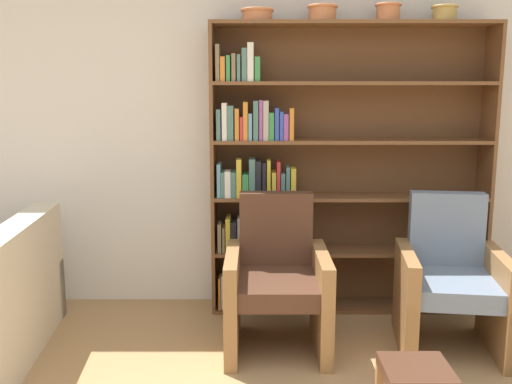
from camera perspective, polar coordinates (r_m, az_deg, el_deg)
The scene contains 9 objects.
wall_back at distance 4.29m, azimuth 1.35°, elevation 6.88°, with size 12.00×0.06×2.75m.
bookshelf at distance 4.18m, azimuth 6.22°, elevation 1.66°, with size 2.00×0.30×2.09m.
bowl_cream at distance 4.13m, azimuth -0.13°, elevation 17.35°, with size 0.23×0.23×0.09m.
bowl_copper at distance 4.15m, azimuth 6.40°, elevation 17.43°, with size 0.21×0.21×0.11m.
bowl_olive at distance 4.23m, azimuth 12.81°, elevation 17.19°, with size 0.18×0.18×0.12m.
bowl_brass at distance 4.33m, azimuth 18.07°, elevation 16.69°, with size 0.18×0.18×0.11m.
armchair_leather at distance 3.67m, azimuth 1.86°, elevation -9.06°, with size 0.64×0.68×0.96m.
armchair_cushioned at distance 3.87m, azimuth 18.61°, elevation -8.58°, with size 0.72×0.76×0.96m.
footstool at distance 2.94m, azimuth 15.50°, elevation -17.60°, with size 0.32×0.32×0.34m.
Camera 1 is at (-0.12, -1.77, 1.63)m, focal length 40.00 mm.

